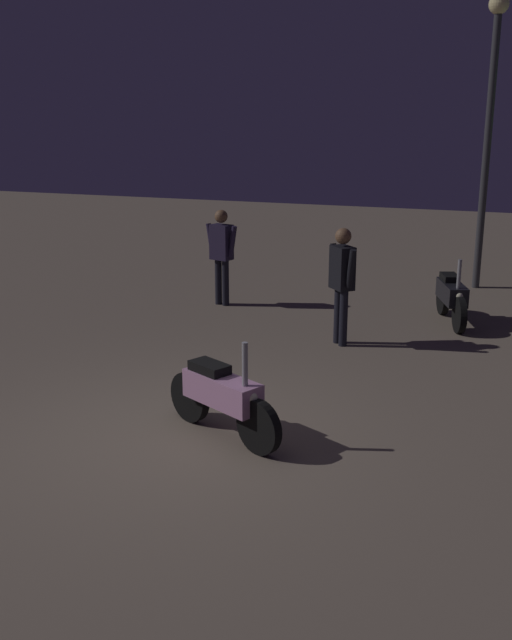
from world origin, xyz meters
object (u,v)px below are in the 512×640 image
Objects in this scene: motorcycle_black_parked_left at (451,297)px; streetlamp_near at (490,109)px; person_bystander_far at (342,276)px; person_rider_beside at (222,249)px; motorcycle_pink_foreground at (222,397)px.

streetlamp_near reaches higher than motorcycle_black_parked_left.
streetlamp_near is (1.58, 4.47, 2.31)m from person_bystander_far.
motorcycle_black_parked_left is at bearing -71.57° from person_rider_beside.
motorcycle_pink_foreground is 8.73m from streetlamp_near.
person_rider_beside reaches higher than motorcycle_black_parked_left.
person_bystander_far reaches higher than motorcycle_black_parked_left.
motorcycle_black_parked_left is at bearing 97.95° from motorcycle_pink_foreground.
motorcycle_black_parked_left is 0.30× the size of streetlamp_near.
motorcycle_pink_foreground is 0.29× the size of streetlamp_near.
person_rider_beside is 0.32× the size of streetlamp_near.
motorcycle_black_parked_left is 0.95× the size of person_rider_beside.
person_bystander_far is (2.51, -1.52, 0.02)m from person_rider_beside.
motorcycle_black_parked_left is at bearing -94.10° from streetlamp_near.
streetlamp_near is (0.20, 2.75, 2.90)m from motorcycle_black_parked_left.
streetlamp_near is at bearing 27.07° from person_bystander_far.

